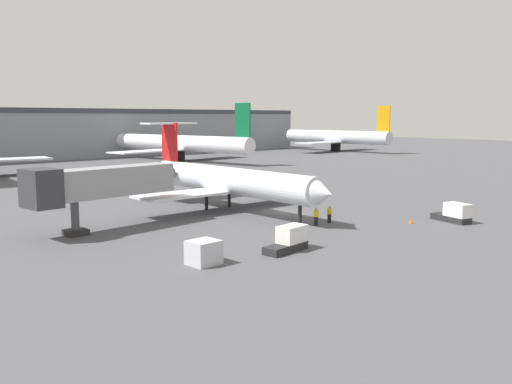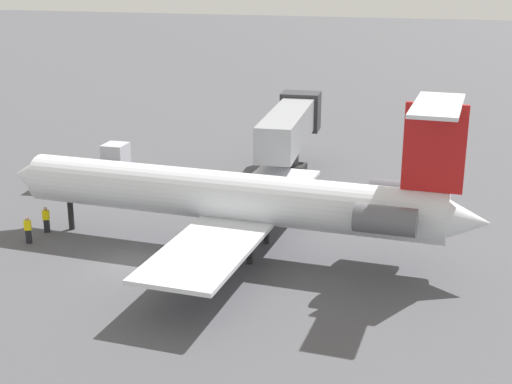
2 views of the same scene
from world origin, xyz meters
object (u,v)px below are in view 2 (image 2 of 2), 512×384
Objects in this scene: cargo_container_uld at (116,154)px; ground_crew_loader at (46,219)px; regional_jet at (239,196)px; ground_crew_marshaller at (28,230)px; jet_bridge at (291,124)px; baggage_tug_lead at (55,175)px.

ground_crew_loader is at bearing 12.76° from cargo_container_uld.
regional_jet is at bearing 46.56° from cargo_container_uld.
ground_crew_marshaller reaches higher than cargo_container_uld.
jet_bridge is 6.84× the size of cargo_container_uld.
baggage_tug_lead is at bearing -150.81° from ground_crew_loader.
baggage_tug_lead reaches higher than ground_crew_loader.
regional_jet is 17.37× the size of ground_crew_marshaller.
ground_crew_marshaller is at bearing 11.39° from cargo_container_uld.
cargo_container_uld is (-18.04, -3.63, -0.01)m from ground_crew_marshaller.
cargo_container_uld is at bearing -133.44° from regional_jet.
ground_crew_marshaller is at bearing -78.14° from regional_jet.
cargo_container_uld is at bearing -88.41° from jet_bridge.
regional_jet is 13.14m from ground_crew_marshaller.
regional_jet reaches higher than cargo_container_uld.
regional_jet is 14.09× the size of cargo_container_uld.
ground_crew_loader is 0.81× the size of cargo_container_uld.
cargo_container_uld is at bearing -167.24° from ground_crew_loader.
ground_crew_marshaller is 18.40m from cargo_container_uld.
regional_jet is 19.57m from baggage_tug_lead.
regional_jet reaches higher than baggage_tug_lead.
jet_bridge is at bearing 91.59° from cargo_container_uld.
ground_crew_marshaller is 0.41× the size of baggage_tug_lead.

